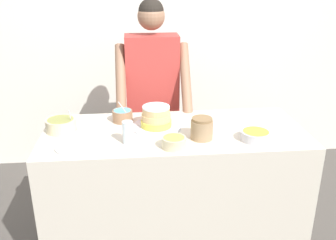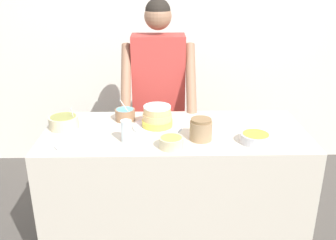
# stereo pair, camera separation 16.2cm
# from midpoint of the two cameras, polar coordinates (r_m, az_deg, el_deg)

# --- Properties ---
(wall_back) EXTENTS (10.00, 0.05, 2.60)m
(wall_back) POSITION_cam_midpoint_polar(r_m,az_deg,el_deg) (3.81, 1.41, 12.26)
(wall_back) COLOR silver
(wall_back) RESTS_ON ground_plane
(counter) EXTENTS (1.72, 0.73, 0.95)m
(counter) POSITION_cam_midpoint_polar(r_m,az_deg,el_deg) (2.69, 2.75, -10.99)
(counter) COLOR beige
(counter) RESTS_ON ground_plane
(person_baker) EXTENTS (0.57, 0.49, 1.74)m
(person_baker) POSITION_cam_midpoint_polar(r_m,az_deg,el_deg) (3.04, 0.09, 4.94)
(person_baker) COLOR #2D2D38
(person_baker) RESTS_ON ground_plane
(cake) EXTENTS (0.33, 0.33, 0.15)m
(cake) POSITION_cam_midpoint_polar(r_m,az_deg,el_deg) (2.49, 0.21, 0.24)
(cake) COLOR silver
(cake) RESTS_ON counter
(frosting_bowl_blue) EXTENTS (0.14, 0.14, 0.17)m
(frosting_bowl_blue) POSITION_cam_midpoint_polar(r_m,az_deg,el_deg) (2.63, -4.81, 0.87)
(frosting_bowl_blue) COLOR #936B4C
(frosting_bowl_blue) RESTS_ON counter
(frosting_bowl_olive) EXTENTS (0.20, 0.20, 0.15)m
(frosting_bowl_olive) POSITION_cam_midpoint_polar(r_m,az_deg,el_deg) (2.56, -13.88, -0.27)
(frosting_bowl_olive) COLOR beige
(frosting_bowl_olive) RESTS_ON counter
(frosting_bowl_orange) EXTENTS (0.19, 0.19, 0.06)m
(frosting_bowl_orange) POSITION_cam_midpoint_polar(r_m,az_deg,el_deg) (2.36, 15.12, -2.65)
(frosting_bowl_orange) COLOR silver
(frosting_bowl_orange) RESTS_ON counter
(frosting_bowl_yellow) EXTENTS (0.15, 0.15, 0.07)m
(frosting_bowl_yellow) POSITION_cam_midpoint_polar(r_m,az_deg,el_deg) (2.22, 2.59, -3.40)
(frosting_bowl_yellow) COLOR beige
(frosting_bowl_yellow) RESTS_ON counter
(drinking_glass) EXTENTS (0.07, 0.07, 0.14)m
(drinking_glass) POSITION_cam_midpoint_polar(r_m,az_deg,el_deg) (2.28, -4.34, -1.73)
(drinking_glass) COLOR silver
(drinking_glass) RESTS_ON counter
(ceramic_plate) EXTENTS (0.27, 0.27, 0.01)m
(ceramic_plate) POSITION_cam_midpoint_polar(r_m,az_deg,el_deg) (2.32, -11.75, -3.48)
(ceramic_plate) COLOR silver
(ceramic_plate) RESTS_ON counter
(stoneware_jar) EXTENTS (0.14, 0.14, 0.14)m
(stoneware_jar) POSITION_cam_midpoint_polar(r_m,az_deg,el_deg) (2.33, 7.03, -1.46)
(stoneware_jar) COLOR #9E7F5B
(stoneware_jar) RESTS_ON counter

